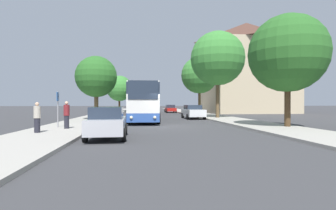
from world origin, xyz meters
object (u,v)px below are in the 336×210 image
Objects in this scene: pedestrian_waiting_near at (67,115)px; bus_middle at (142,103)px; bus_stop_sign at (58,105)px; tree_right_mid at (218,59)px; tree_left_far at (119,88)px; parked_car_right_far at (170,109)px; parked_car_left_curb at (107,122)px; tree_left_near at (96,77)px; bus_front at (144,102)px; tree_right_near at (288,53)px; parked_car_right_near at (193,112)px; bus_rear at (141,103)px; tree_right_far at (199,75)px; pedestrian_waiting_far at (37,117)px.

bus_middle is at bearing -138.49° from pedestrian_waiting_near.
bus_stop_sign is at bearing -89.58° from pedestrian_waiting_near.
tree_left_far is at bearing 115.33° from tree_right_mid.
parked_car_right_far is 32.91m from pedestrian_waiting_near.
tree_left_near is (-2.56, 12.87, 3.52)m from parked_car_left_curb.
bus_front reaches higher than bus_stop_sign.
tree_right_near reaches higher than bus_front.
bus_front reaches higher than parked_car_right_near.
parked_car_right_far is (5.40, 23.19, -1.12)m from bus_front.
tree_left_near is 17.00m from tree_right_near.
parked_car_right_near is 15.64m from bus_stop_sign.
bus_rear is at bearing -79.18° from parked_car_right_near.
bus_front is at bearing -158.06° from pedestrian_waiting_near.
bus_middle is at bearing 71.87° from tree_left_near.
bus_middle is 15.25m from tree_left_near.
tree_left_near is 0.70× the size of tree_right_far.
parked_car_right_near is 6.58m from tree_right_mid.
bus_front is at bearing -91.41° from bus_middle.
tree_left_far is 0.84× the size of tree_right_far.
pedestrian_waiting_far is at bearing -96.98° from tree_left_near.
tree_left_far is at bearing 133.37° from pedestrian_waiting_far.
parked_car_right_near is at bearing -65.51° from bus_middle.
parked_car_right_far is at bearing 112.98° from tree_right_far.
parked_car_left_curb is 42.78m from tree_left_far.
parked_car_left_curb is at bearing -78.75° from tree_left_near.
tree_right_near is at bearing -75.92° from bus_rear.
bus_stop_sign is 1.45× the size of pedestrian_waiting_far.
tree_right_far is at bearing 45.68° from tree_left_near.
parked_car_left_curb is at bearing -162.36° from tree_right_near.
bus_middle is 12.80m from parked_car_right_near.
tree_right_far reaches higher than tree_left_near.
pedestrian_waiting_far is at bearing -136.22° from tree_right_mid.
tree_left_near reaches higher than pedestrian_waiting_near.
tree_left_near is at bearing -99.72° from bus_rear.
parked_car_right_far is 0.53× the size of tree_right_far.
tree_left_far reaches higher than parked_car_right_far.
parked_car_left_curb is at bearing -112.32° from tree_right_far.
parked_car_right_far is (5.37, -6.09, -1.11)m from bus_rear.
pedestrian_waiting_far is at bearing -91.26° from bus_stop_sign.
parked_car_left_curb is at bearing -86.66° from tree_left_far.
tree_left_far reaches higher than parked_car_right_near.
bus_middle reaches higher than pedestrian_waiting_near.
tree_left_near reaches higher than parked_car_left_curb.
bus_stop_sign is 0.25× the size of tree_right_mid.
bus_rear is 2.32× the size of parked_car_right_far.
pedestrian_waiting_near is (-5.10, -23.30, -0.76)m from bus_middle.
bus_middle is 14.02m from bus_rear.
tree_right_near reaches higher than pedestrian_waiting_near.
parked_car_right_far is at bearing 76.75° from parked_car_left_curb.
tree_left_near is at bearing 169.59° from bus_front.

